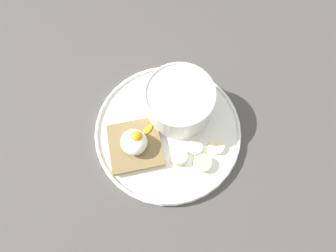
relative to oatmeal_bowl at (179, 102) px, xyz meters
The scene contains 9 objects.
ground_plane 7.32cm from the oatmeal_bowl, 65.91° to the right, with size 120.00×120.00×2.00cm, color #4D4B48.
plate 6.08cm from the oatmeal_bowl, 65.91° to the right, with size 28.35×28.35×1.60cm.
oatmeal_bowl is the anchor object (origin of this frame).
toast_slice 11.60cm from the oatmeal_bowl, 86.82° to the right, with size 13.00×13.00×1.30cm.
poached_egg 11.11cm from the oatmeal_bowl, 86.95° to the right, with size 5.01×7.32×3.50cm.
banana_slice_front 9.12cm from the oatmeal_bowl, 19.72° to the right, with size 4.01×4.01×1.06cm.
banana_slice_left 10.85cm from the oatmeal_bowl, ahead, with size 3.04×3.02×1.11cm.
banana_slice_back 12.10cm from the oatmeal_bowl, 19.09° to the right, with size 4.38×4.30×1.76cm.
banana_slice_right 10.36cm from the oatmeal_bowl, 40.19° to the right, with size 3.87×3.97×1.83cm.
Camera 1 is at (13.23, -11.02, 50.71)cm, focal length 28.00 mm.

